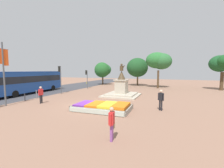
{
  "coord_description": "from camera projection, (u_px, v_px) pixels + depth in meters",
  "views": [
    {
      "loc": [
        7.35,
        -12.38,
        3.39
      ],
      "look_at": [
        1.49,
        2.49,
        1.92
      ],
      "focal_mm": 24.0,
      "sensor_mm": 36.0,
      "label": 1
    }
  ],
  "objects": [
    {
      "name": "kerb_bollard_mid_a",
      "position": [
        25.0,
        97.0,
        16.61
      ],
      "size": [
        0.12,
        0.12,
        0.81
      ],
      "color": "#2D2D33",
      "rests_on": "ground_plane"
    },
    {
      "name": "flower_planter",
      "position": [
        103.0,
        107.0,
        12.73
      ],
      "size": [
        4.97,
        2.89,
        0.63
      ],
      "color": "#38281C",
      "rests_on": "ground_plane"
    },
    {
      "name": "banner_pole",
      "position": [
        4.0,
        71.0,
        13.95
      ],
      "size": [
        0.18,
        1.1,
        5.97
      ],
      "color": "#4C5156",
      "rests_on": "ground_plane"
    },
    {
      "name": "street_asphalt_strip",
      "position": [
        6.0,
        97.0,
        18.82
      ],
      "size": [
        8.1,
        81.72,
        0.01
      ],
      "primitive_type": "cube",
      "color": "#3D3D42",
      "rests_on": "ground_plane"
    },
    {
      "name": "pedestrian_crossing_plaza",
      "position": [
        161.0,
        99.0,
        12.54
      ],
      "size": [
        0.5,
        0.38,
        1.77
      ],
      "color": "black",
      "rests_on": "ground_plane"
    },
    {
      "name": "traffic_light_far_corner",
      "position": [
        87.0,
        76.0,
        27.64
      ],
      "size": [
        0.41,
        0.28,
        3.4
      ],
      "color": "#4C5156",
      "rests_on": "ground_plane"
    },
    {
      "name": "park_tree_far_right",
      "position": [
        223.0,
        63.0,
        25.06
      ],
      "size": [
        3.98,
        4.04,
        6.0
      ],
      "color": "#4C3823",
      "rests_on": "ground_plane"
    },
    {
      "name": "pedestrian_near_planter",
      "position": [
        41.0,
        94.0,
        15.27
      ],
      "size": [
        0.25,
        0.57,
        1.75
      ],
      "color": "black",
      "rests_on": "ground_plane"
    },
    {
      "name": "traffic_light_mid_block",
      "position": [
        60.0,
        75.0,
        21.38
      ],
      "size": [
        0.41,
        0.3,
        3.98
      ],
      "color": "#4C5156",
      "rests_on": "ground_plane"
    },
    {
      "name": "ground_plane",
      "position": [
        88.0,
        105.0,
        14.46
      ],
      "size": [
        93.4,
        93.4,
        0.0
      ],
      "primitive_type": "plane",
      "color": "#8C6651"
    },
    {
      "name": "park_tree_street_side",
      "position": [
        137.0,
        67.0,
        32.68
      ],
      "size": [
        4.62,
        4.44,
        6.09
      ],
      "color": "brown",
      "rests_on": "ground_plane"
    },
    {
      "name": "pedestrian_with_handbag",
      "position": [
        112.0,
        122.0,
        7.14
      ],
      "size": [
        0.27,
        0.73,
        1.66
      ],
      "color": "#8C4C99",
      "rests_on": "ground_plane"
    },
    {
      "name": "city_bus",
      "position": [
        29.0,
        81.0,
        21.76
      ],
      "size": [
        3.1,
        11.57,
        3.22
      ],
      "color": "#1E4799",
      "rests_on": "ground_plane"
    },
    {
      "name": "park_tree_behind_statue",
      "position": [
        103.0,
        70.0,
        35.03
      ],
      "size": [
        3.74,
        3.59,
        5.24
      ],
      "color": "#4C3823",
      "rests_on": "ground_plane"
    },
    {
      "name": "statue_monument",
      "position": [
        121.0,
        89.0,
        19.66
      ],
      "size": [
        4.5,
        4.5,
        4.25
      ],
      "color": "#B4AA96",
      "rests_on": "ground_plane"
    },
    {
      "name": "park_tree_far_left",
      "position": [
        159.0,
        61.0,
        28.52
      ],
      "size": [
        4.83,
        3.57,
        6.82
      ],
      "color": "#4C3823",
      "rests_on": "ground_plane"
    },
    {
      "name": "kerb_bollard_mid_b",
      "position": [
        36.0,
        94.0,
        17.94
      ],
      "size": [
        0.12,
        0.12,
        1.01
      ],
      "color": "slate",
      "rests_on": "ground_plane"
    }
  ]
}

